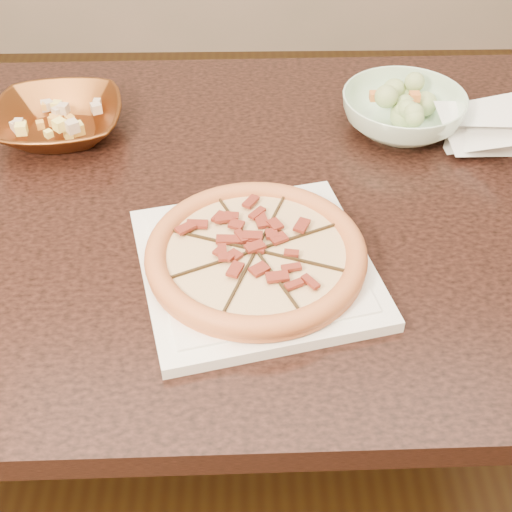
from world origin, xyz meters
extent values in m
cube|color=black|center=(0.00, 0.00, -0.01)|extent=(4.00, 4.00, 0.02)
cube|color=#341914|center=(-0.16, -0.01, 0.73)|extent=(1.45, 0.95, 0.04)
cylinder|color=#341914|center=(0.48, 0.37, 0.35)|extent=(0.07, 0.07, 0.71)
cube|color=white|center=(-0.06, -0.18, 0.76)|extent=(0.37, 0.37, 0.02)
cube|color=white|center=(-0.06, -0.18, 0.77)|extent=(0.32, 0.32, 0.00)
cylinder|color=#CD7847|center=(-0.06, -0.18, 0.78)|extent=(0.30, 0.30, 0.01)
torus|color=#CD7847|center=(-0.06, -0.18, 0.79)|extent=(0.30, 0.30, 0.03)
cylinder|color=beige|center=(-0.06, -0.18, 0.79)|extent=(0.25, 0.25, 0.01)
cube|color=black|center=(-0.06, -0.18, 0.79)|extent=(0.11, 0.28, 0.01)
cube|color=black|center=(-0.06, -0.18, 0.79)|extent=(0.13, 0.27, 0.01)
cube|color=black|center=(-0.06, -0.18, 0.79)|extent=(0.28, 0.11, 0.01)
cube|color=black|center=(-0.06, -0.18, 0.79)|extent=(0.27, 0.13, 0.01)
cube|color=maroon|center=(-0.04, -0.19, 0.79)|extent=(0.03, 0.02, 0.00)
cube|color=maroon|center=(-0.01, -0.19, 0.79)|extent=(0.03, 0.02, 0.00)
cube|color=maroon|center=(0.01, -0.18, 0.79)|extent=(0.03, 0.02, 0.00)
cube|color=maroon|center=(-0.03, -0.17, 0.79)|extent=(0.03, 0.02, 0.00)
cube|color=maroon|center=(-0.01, -0.16, 0.79)|extent=(0.03, 0.02, 0.00)
cube|color=maroon|center=(0.00, -0.13, 0.79)|extent=(0.03, 0.03, 0.00)
cube|color=maroon|center=(-0.04, -0.15, 0.79)|extent=(0.03, 0.03, 0.00)
cube|color=maroon|center=(-0.04, -0.12, 0.79)|extent=(0.02, 0.03, 0.00)
cube|color=maroon|center=(-0.05, -0.09, 0.79)|extent=(0.02, 0.03, 0.00)
cube|color=maroon|center=(-0.06, -0.14, 0.79)|extent=(0.01, 0.02, 0.00)
cube|color=maroon|center=(-0.08, -0.11, 0.79)|extent=(0.02, 0.03, 0.00)
cube|color=maroon|center=(-0.08, -0.16, 0.79)|extent=(0.02, 0.03, 0.00)
cube|color=maroon|center=(-0.10, -0.14, 0.79)|extent=(0.03, 0.03, 0.00)
cube|color=maroon|center=(-0.13, -0.13, 0.79)|extent=(0.03, 0.03, 0.00)
cube|color=maroon|center=(-0.10, -0.17, 0.79)|extent=(0.03, 0.02, 0.00)
cube|color=maroon|center=(-0.12, -0.17, 0.79)|extent=(0.03, 0.02, 0.00)
cube|color=maroon|center=(-0.15, -0.18, 0.79)|extent=(0.02, 0.01, 0.00)
cube|color=maroon|center=(-0.11, -0.19, 0.79)|extent=(0.03, 0.02, 0.00)
cube|color=maroon|center=(-0.13, -0.21, 0.79)|extent=(0.03, 0.02, 0.00)
cube|color=maroon|center=(-0.08, -0.20, 0.79)|extent=(0.03, 0.03, 0.00)
cube|color=maroon|center=(-0.10, -0.22, 0.79)|extent=(0.03, 0.03, 0.00)
cube|color=maroon|center=(-0.10, -0.25, 0.79)|extent=(0.02, 0.03, 0.00)
cube|color=maroon|center=(-0.07, -0.21, 0.79)|extent=(0.02, 0.03, 0.00)
cube|color=maroon|center=(-0.07, -0.24, 0.79)|extent=(0.02, 0.03, 0.00)
cube|color=maroon|center=(-0.05, -0.27, 0.79)|extent=(0.02, 0.03, 0.00)
cube|color=maroon|center=(-0.05, -0.22, 0.79)|extent=(0.02, 0.03, 0.00)
cube|color=maroon|center=(-0.03, -0.24, 0.79)|extent=(0.02, 0.03, 0.00)
cube|color=maroon|center=(0.00, -0.25, 0.79)|extent=(0.03, 0.03, 0.00)
cube|color=maroon|center=(-0.02, -0.21, 0.79)|extent=(0.03, 0.02, 0.00)
imported|color=brown|center=(-0.40, 0.17, 0.78)|extent=(0.24, 0.24, 0.05)
cube|color=#C8AE92|center=(-0.40, 0.17, 0.82)|extent=(0.03, 0.03, 0.03)
cube|color=gold|center=(-0.38, 0.18, 0.82)|extent=(0.03, 0.03, 0.03)
cube|color=#FFE666|center=(-0.37, 0.19, 0.82)|extent=(0.03, 0.03, 0.03)
cube|color=#C8AE92|center=(-0.37, 0.21, 0.82)|extent=(0.03, 0.03, 0.03)
cube|color=gold|center=(-0.39, 0.18, 0.82)|extent=(0.03, 0.03, 0.03)
cube|color=#FFE666|center=(-0.40, 0.20, 0.82)|extent=(0.03, 0.03, 0.03)
cube|color=#C8AE92|center=(-0.41, 0.21, 0.82)|extent=(0.03, 0.03, 0.03)
cube|color=gold|center=(-0.40, 0.17, 0.82)|extent=(0.03, 0.03, 0.03)
cube|color=#FFE666|center=(-0.41, 0.18, 0.82)|extent=(0.03, 0.03, 0.03)
cube|color=#C8AE92|center=(-0.43, 0.19, 0.82)|extent=(0.03, 0.03, 0.03)
cube|color=gold|center=(-0.44, 0.18, 0.82)|extent=(0.03, 0.03, 0.03)
cube|color=#FFE666|center=(-0.41, 0.17, 0.82)|extent=(0.03, 0.03, 0.03)
cube|color=#C8AE92|center=(-0.42, 0.16, 0.82)|extent=(0.03, 0.03, 0.03)
cube|color=gold|center=(-0.43, 0.15, 0.82)|extent=(0.03, 0.03, 0.03)
cube|color=#FFE666|center=(-0.40, 0.17, 0.82)|extent=(0.03, 0.03, 0.03)
cube|color=#C8AE92|center=(-0.40, 0.16, 0.82)|extent=(0.03, 0.03, 0.03)
cube|color=gold|center=(-0.40, 0.14, 0.82)|extent=(0.03, 0.03, 0.03)
cube|color=#FFE666|center=(-0.38, 0.13, 0.82)|extent=(0.03, 0.03, 0.03)
cube|color=#C8AE92|center=(-0.39, 0.16, 0.82)|extent=(0.03, 0.03, 0.03)
cube|color=gold|center=(-0.38, 0.16, 0.82)|extent=(0.03, 0.03, 0.03)
cube|color=#FFE666|center=(-0.36, 0.16, 0.82)|extent=(0.03, 0.03, 0.03)
imported|color=silver|center=(0.20, 0.18, 0.78)|extent=(0.28, 0.28, 0.07)
sphere|color=#A4B367|center=(0.20, 0.18, 0.84)|extent=(0.04, 0.04, 0.04)
sphere|color=#A4B367|center=(0.22, 0.19, 0.84)|extent=(0.04, 0.04, 0.04)
sphere|color=#A4B367|center=(0.22, 0.21, 0.84)|extent=(0.04, 0.04, 0.04)
sphere|color=#A4B367|center=(0.20, 0.19, 0.84)|extent=(0.04, 0.04, 0.04)
sphere|color=#A4B367|center=(0.19, 0.21, 0.84)|extent=(0.04, 0.04, 0.04)
sphere|color=#A4B367|center=(0.20, 0.18, 0.84)|extent=(0.04, 0.04, 0.04)
sphere|color=#A4B367|center=(0.18, 0.19, 0.84)|extent=(0.04, 0.04, 0.04)
sphere|color=#A4B367|center=(0.16, 0.18, 0.84)|extent=(0.04, 0.04, 0.04)
sphere|color=#A4B367|center=(0.19, 0.17, 0.84)|extent=(0.04, 0.04, 0.04)
sphere|color=#A4B367|center=(0.18, 0.15, 0.84)|extent=(0.04, 0.04, 0.04)
sphere|color=#A4B367|center=(0.20, 0.18, 0.84)|extent=(0.04, 0.04, 0.04)
sphere|color=#A4B367|center=(0.21, 0.16, 0.84)|extent=(0.04, 0.04, 0.04)
sphere|color=#A4B367|center=(0.23, 0.14, 0.84)|extent=(0.04, 0.04, 0.04)
sphere|color=#A4B367|center=(0.21, 0.17, 0.84)|extent=(0.04, 0.04, 0.04)
cube|color=orange|center=(0.22, 0.20, 0.83)|extent=(0.02, 0.02, 0.01)
cube|color=orange|center=(0.18, 0.21, 0.83)|extent=(0.02, 0.02, 0.01)
cube|color=orange|center=(0.17, 0.16, 0.83)|extent=(0.02, 0.02, 0.01)
cube|color=orange|center=(0.22, 0.15, 0.83)|extent=(0.02, 0.02, 0.01)
camera|label=1|loc=(-0.08, -0.90, 1.44)|focal=50.00mm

